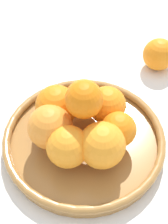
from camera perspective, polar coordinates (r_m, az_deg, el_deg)
ground_plane at (r=0.61m, az=-0.00°, el=-5.81°), size 4.00×4.00×0.00m
fruit_bowl at (r=0.60m, az=-0.00°, el=-4.94°), size 0.31×0.31×0.03m
orange_pile at (r=0.55m, az=-0.57°, el=-1.50°), size 0.19×0.19×0.13m
stray_orange at (r=0.76m, az=13.53°, el=10.20°), size 0.07×0.07×0.07m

